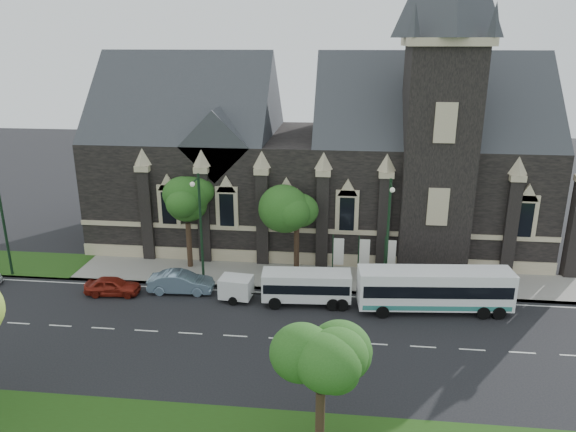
# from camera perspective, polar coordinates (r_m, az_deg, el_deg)

# --- Properties ---
(ground) EXTENTS (160.00, 160.00, 0.00)m
(ground) POSITION_cam_1_polar(r_m,az_deg,el_deg) (36.15, -5.59, -12.49)
(ground) COLOR black
(ground) RESTS_ON ground
(sidewalk) EXTENTS (80.00, 5.00, 0.15)m
(sidewalk) POSITION_cam_1_polar(r_m,az_deg,el_deg) (44.40, -3.11, -6.22)
(sidewalk) COLOR gray
(sidewalk) RESTS_ON ground
(museum) EXTENTS (40.00, 17.70, 29.90)m
(museum) POSITION_cam_1_polar(r_m,az_deg,el_deg) (50.24, 4.26, 6.37)
(museum) COLOR black
(museum) RESTS_ON ground
(tree_park_east) EXTENTS (3.40, 3.40, 6.28)m
(tree_park_east) POSITION_cam_1_polar(r_m,az_deg,el_deg) (25.15, 3.96, -15.03)
(tree_park_east) COLOR black
(tree_park_east) RESTS_ON ground
(tree_walk_right) EXTENTS (4.08, 4.08, 7.80)m
(tree_walk_right) POSITION_cam_1_polar(r_m,az_deg,el_deg) (43.12, 1.23, 1.21)
(tree_walk_right) COLOR black
(tree_walk_right) RESTS_ON ground
(tree_walk_left) EXTENTS (3.91, 3.91, 7.64)m
(tree_walk_left) POSITION_cam_1_polar(r_m,az_deg,el_deg) (44.80, -10.33, 1.46)
(tree_walk_left) COLOR black
(tree_walk_left) RESTS_ON ground
(street_lamp_near) EXTENTS (0.36, 1.88, 9.00)m
(street_lamp_near) POSITION_cam_1_polar(r_m,az_deg,el_deg) (39.88, 10.52, -1.59)
(street_lamp_near) COLOR black
(street_lamp_near) RESTS_ON ground
(street_lamp_mid) EXTENTS (0.36, 1.88, 9.00)m
(street_lamp_mid) POSITION_cam_1_polar(r_m,az_deg,el_deg) (41.19, -9.27, -0.88)
(street_lamp_mid) COLOR black
(street_lamp_mid) RESTS_ON ground
(street_lamp_far) EXTENTS (0.36, 1.88, 9.00)m
(street_lamp_far) POSITION_cam_1_polar(r_m,az_deg,el_deg) (47.95, -28.04, -0.10)
(street_lamp_far) COLOR black
(street_lamp_far) RESTS_ON ground
(banner_flag_left) EXTENTS (0.90, 0.10, 4.00)m
(banner_flag_left) POSITION_cam_1_polar(r_m,az_deg,el_deg) (42.51, 5.14, -4.03)
(banner_flag_left) COLOR black
(banner_flag_left) RESTS_ON ground
(banner_flag_center) EXTENTS (0.90, 0.10, 4.00)m
(banner_flag_center) POSITION_cam_1_polar(r_m,az_deg,el_deg) (42.53, 7.84, -4.12)
(banner_flag_center) COLOR black
(banner_flag_center) RESTS_ON ground
(banner_flag_right) EXTENTS (0.90, 0.10, 4.00)m
(banner_flag_right) POSITION_cam_1_polar(r_m,az_deg,el_deg) (42.64, 10.53, -4.20)
(banner_flag_right) COLOR black
(banner_flag_right) RESTS_ON ground
(tour_coach) EXTENTS (10.83, 3.29, 3.11)m
(tour_coach) POSITION_cam_1_polar(r_m,az_deg,el_deg) (39.58, 15.23, -7.44)
(tour_coach) COLOR white
(tour_coach) RESTS_ON ground
(shuttle_bus) EXTENTS (6.50, 2.64, 2.46)m
(shuttle_bus) POSITION_cam_1_polar(r_m,az_deg,el_deg) (39.38, 2.00, -7.34)
(shuttle_bus) COLOR silver
(shuttle_bus) RESTS_ON ground
(box_trailer) EXTENTS (3.41, 2.01, 1.78)m
(box_trailer) POSITION_cam_1_polar(r_m,az_deg,el_deg) (40.24, -5.49, -7.50)
(box_trailer) COLOR silver
(box_trailer) RESTS_ON ground
(sedan) EXTENTS (4.99, 1.97, 1.62)m
(sedan) POSITION_cam_1_polar(r_m,az_deg,el_deg) (42.12, -11.24, -6.87)
(sedan) COLOR #708AA2
(sedan) RESTS_ON ground
(car_far_red) EXTENTS (4.19, 1.93, 1.39)m
(car_far_red) POSITION_cam_1_polar(r_m,az_deg,el_deg) (43.08, -18.02, -7.03)
(car_far_red) COLOR maroon
(car_far_red) RESTS_ON ground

